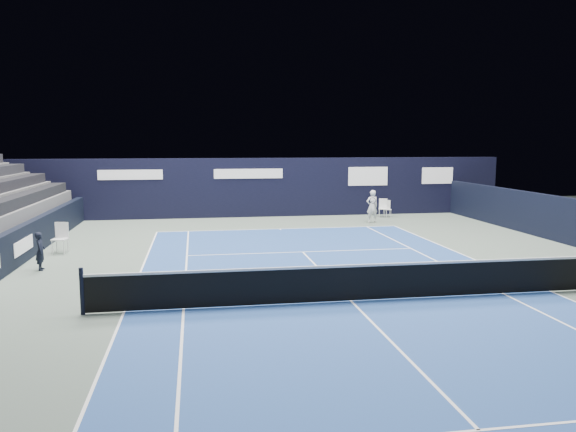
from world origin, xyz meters
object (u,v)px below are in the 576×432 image
Objects in this scene: line_judge_chair at (61,236)px; tennis_player at (372,206)px; folding_chair_back_a at (383,207)px; tennis_net at (352,282)px; folding_chair_back_b at (387,207)px.

tennis_player is at bearing 32.02° from line_judge_chair.
tennis_net is at bearing -90.62° from folding_chair_back_a.
folding_chair_back_b is 0.54× the size of tennis_player.
tennis_net reaches higher than line_judge_chair.
line_judge_chair reaches higher than folding_chair_back_b.
line_judge_chair is at bearing 137.87° from tennis_net.
line_judge_chair is 0.08× the size of tennis_net.
folding_chair_back_a is at bearing 36.48° from line_judge_chair.
folding_chair_back_a is 2.24m from tennis_player.
line_judge_chair is 0.68× the size of tennis_player.
line_judge_chair is at bearing -144.50° from folding_chair_back_b.
tennis_net is 14.08m from tennis_player.
tennis_player reaches higher than folding_chair_back_a.
tennis_player is (13.38, 5.48, 0.18)m from line_judge_chair.
folding_chair_back_a is at bearing 68.28° from tennis_net.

